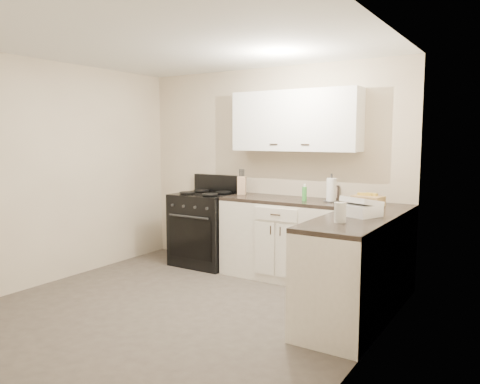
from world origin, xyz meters
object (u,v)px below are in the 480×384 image
Objects in this scene: countertop_grill at (361,210)px; paper_towel at (331,190)px; knife_block at (242,185)px; wicker_basket at (368,201)px; stove at (206,229)px.

paper_towel is at bearing 150.32° from countertop_grill.
knife_block is at bearing 177.75° from paper_towel.
paper_towel is 0.44m from wicker_basket.
paper_towel is (1.68, 0.06, 0.61)m from stove.
countertop_grill is (1.78, -0.81, -0.06)m from knife_block.
paper_towel is at bearing 2.12° from stove.
knife_block is 0.87× the size of paper_towel.
stove is at bearing -174.11° from countertop_grill.
countertop_grill is at bearing -52.73° from paper_towel.
stove is 2.18m from wicker_basket.
wicker_basket is at bearing 125.11° from countertop_grill.
countertop_grill is at bearing -17.16° from stove.
wicker_basket is at bearing -28.17° from knife_block.
stove is 0.77m from knife_block.
paper_towel is at bearing -26.48° from knife_block.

